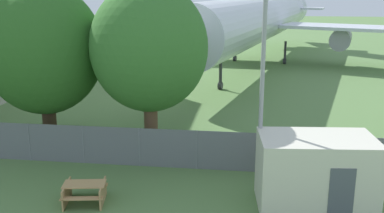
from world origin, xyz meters
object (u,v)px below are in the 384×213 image
portable_cabin (315,172)px  picnic_bench_near_cabin (85,191)px  tree_near_hangar (43,50)px  airplane (258,20)px  tree_behind_benches (149,48)px

portable_cabin → picnic_bench_near_cabin: portable_cabin is taller
picnic_bench_near_cabin → tree_near_hangar: bearing=124.9°
airplane → picnic_bench_near_cabin: 32.49m
airplane → tree_behind_benches: airplane is taller
airplane → tree_near_hangar: (-10.11, -26.31, 0.37)m
airplane → tree_near_hangar: 28.18m
portable_cabin → tree_near_hangar: size_ratio=0.53×
airplane → tree_near_hangar: bearing=-7.7°
portable_cabin → tree_near_hangar: tree_near_hangar is taller
picnic_bench_near_cabin → airplane: bearing=78.5°
airplane → picnic_bench_near_cabin: bearing=1.8°
airplane → picnic_bench_near_cabin: size_ratio=26.66×
picnic_bench_near_cabin → tree_behind_benches: tree_behind_benches is taller
portable_cabin → picnic_bench_near_cabin: size_ratio=2.44×
airplane → tree_behind_benches: (-5.05, -26.50, 0.55)m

